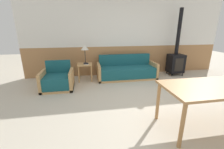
{
  "coord_description": "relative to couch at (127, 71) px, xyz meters",
  "views": [
    {
      "loc": [
        -1.46,
        -2.71,
        1.68
      ],
      "look_at": [
        -0.83,
        0.95,
        0.51
      ],
      "focal_mm": 24.0,
      "sensor_mm": 36.0,
      "label": 1
    }
  ],
  "objects": [
    {
      "name": "wall_back",
      "position": [
        0.13,
        0.55,
        1.11
      ],
      "size": [
        7.2,
        0.06,
        2.7
      ],
      "color": "#AD7A4C",
      "rests_on": "ground_plane"
    },
    {
      "name": "ground_plane",
      "position": [
        0.13,
        -2.08,
        -0.24
      ],
      "size": [
        16.0,
        16.0,
        0.0
      ],
      "primitive_type": "plane",
      "color": "beige"
    },
    {
      "name": "side_table",
      "position": [
        -1.4,
        0.01,
        0.2
      ],
      "size": [
        0.46,
        0.46,
        0.56
      ],
      "color": "tan",
      "rests_on": "ground_plane"
    },
    {
      "name": "dining_table",
      "position": [
        0.73,
        -2.84,
        0.45
      ],
      "size": [
        1.7,
        0.86,
        0.77
      ],
      "color": "#B27F4C",
      "rests_on": "ground_plane"
    },
    {
      "name": "table_lamp",
      "position": [
        -1.38,
        0.09,
        0.82
      ],
      "size": [
        0.25,
        0.25,
        0.6
      ],
      "color": "#262628",
      "rests_on": "side_table"
    },
    {
      "name": "armchair",
      "position": [
        -2.18,
        -0.57,
        -0.01
      ],
      "size": [
        0.86,
        0.77,
        0.76
      ],
      "rotation": [
        0.0,
        0.0,
        0.08
      ],
      "color": "tan",
      "rests_on": "ground_plane"
    },
    {
      "name": "book_stack",
      "position": [
        -1.36,
        -0.07,
        0.33
      ],
      "size": [
        0.17,
        0.16,
        0.03
      ],
      "color": "white",
      "rests_on": "side_table"
    },
    {
      "name": "wood_stove",
      "position": [
        1.87,
        0.09,
        0.34
      ],
      "size": [
        0.52,
        0.45,
        2.32
      ],
      "color": "black",
      "rests_on": "ground_plane"
    },
    {
      "name": "couch",
      "position": [
        0.0,
        0.0,
        0.0
      ],
      "size": [
        2.0,
        0.76,
        0.78
      ],
      "color": "tan",
      "rests_on": "ground_plane"
    }
  ]
}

